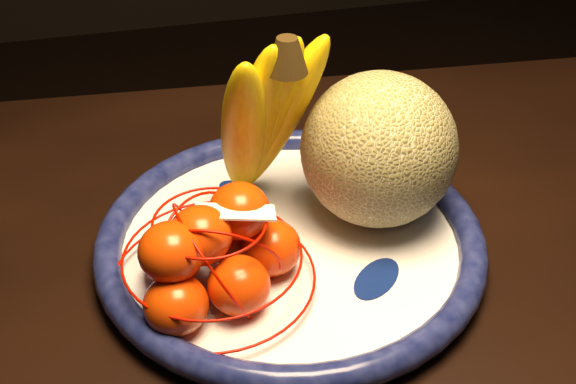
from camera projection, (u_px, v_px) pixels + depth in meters
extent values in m
cube|color=black|center=(447.00, 270.00, 0.76)|extent=(1.45, 0.95, 0.04)
cylinder|color=white|center=(290.00, 246.00, 0.75)|extent=(0.36, 0.36, 0.02)
torus|color=#050A33|center=(290.00, 237.00, 0.74)|extent=(0.40, 0.40, 0.03)
cylinder|color=white|center=(290.00, 250.00, 0.75)|extent=(0.18, 0.18, 0.01)
ellipsoid|color=navy|center=(377.00, 279.00, 0.70)|extent=(0.15, 0.14, 0.00)
ellipsoid|color=navy|center=(241.00, 192.00, 0.81)|extent=(0.12, 0.13, 0.00)
ellipsoid|color=navy|center=(178.00, 258.00, 0.72)|extent=(0.12, 0.09, 0.00)
sphere|color=olive|center=(379.00, 150.00, 0.73)|extent=(0.16, 0.16, 0.16)
ellipsoid|color=yellow|center=(243.00, 125.00, 0.72)|extent=(0.06, 0.14, 0.22)
ellipsoid|color=yellow|center=(255.00, 118.00, 0.72)|extent=(0.08, 0.13, 0.22)
ellipsoid|color=yellow|center=(266.00, 113.00, 0.73)|extent=(0.11, 0.12, 0.22)
ellipsoid|color=yellow|center=(279.00, 110.00, 0.74)|extent=(0.14, 0.11, 0.22)
cone|color=black|center=(259.00, 21.00, 0.67)|extent=(0.04, 0.04, 0.03)
ellipsoid|color=#FD3D00|center=(176.00, 305.00, 0.63)|extent=(0.06, 0.06, 0.05)
ellipsoid|color=#FD3D00|center=(239.00, 285.00, 0.65)|extent=(0.06, 0.06, 0.05)
ellipsoid|color=#FD3D00|center=(271.00, 248.00, 0.69)|extent=(0.06, 0.06, 0.05)
ellipsoid|color=#FD3D00|center=(172.00, 257.00, 0.68)|extent=(0.06, 0.06, 0.05)
ellipsoid|color=#FD3D00|center=(227.00, 230.00, 0.71)|extent=(0.06, 0.06, 0.05)
ellipsoid|color=#FD3D00|center=(200.00, 235.00, 0.64)|extent=(0.06, 0.06, 0.05)
ellipsoid|color=#FD3D00|center=(239.00, 211.00, 0.67)|extent=(0.06, 0.06, 0.05)
ellipsoid|color=#FD3D00|center=(171.00, 252.00, 0.63)|extent=(0.06, 0.06, 0.05)
torus|color=#C50B00|center=(214.00, 276.00, 0.68)|extent=(0.25, 0.25, 0.00)
torus|color=#C50B00|center=(212.00, 256.00, 0.67)|extent=(0.22, 0.22, 0.00)
torus|color=#C50B00|center=(210.00, 221.00, 0.64)|extent=(0.13, 0.13, 0.00)
torus|color=#C50B00|center=(213.00, 261.00, 0.67)|extent=(0.14, 0.13, 0.12)
torus|color=#C50B00|center=(213.00, 261.00, 0.67)|extent=(0.08, 0.14, 0.12)
torus|color=#C50B00|center=(213.00, 261.00, 0.67)|extent=(0.14, 0.10, 0.12)
cube|color=white|center=(235.00, 212.00, 0.65)|extent=(0.07, 0.04, 0.01)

